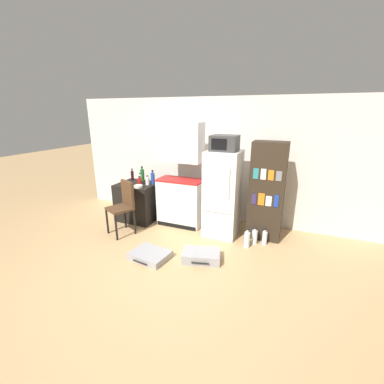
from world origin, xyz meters
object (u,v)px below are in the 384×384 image
Objects in this scene: bottle_ketchup_red at (140,181)px; bottle_clear_short at (140,178)px; chair at (124,203)px; water_bottle_front at (247,239)px; bottle_blue_soda at (153,178)px; bookshelf at (267,192)px; suitcase_large_flat at (150,255)px; kitchen_hutch at (180,179)px; water_bottle_back at (255,237)px; side_table at (138,201)px; bottle_milk_white at (148,181)px; microwave at (225,143)px; suitcase_small_flat at (201,256)px; bowl at (138,186)px; refrigerator at (223,194)px; bottle_green_tall at (142,175)px; bottle_wine_dark at (132,175)px; water_bottle_middle at (265,237)px.

bottle_clear_short is at bearing 120.08° from bottle_ketchup_red.
chair is 2.83× the size of water_bottle_front.
bottle_blue_soda is 2.21m from water_bottle_front.
bookshelf reaches higher than suitcase_large_flat.
bookshelf is 2.46m from bottle_ketchup_red.
water_bottle_back is at bearing -10.01° from kitchen_hutch.
bottle_ketchup_red reaches higher than water_bottle_back.
bottle_ketchup_red reaches higher than suitcase_large_flat.
suitcase_large_flat is at bearing -50.41° from side_table.
chair reaches higher than bottle_milk_white.
microwave reaches higher than water_bottle_front.
suitcase_small_flat is at bearing -128.45° from water_bottle_back.
kitchen_hutch is at bearing 0.78° from bottle_clear_short.
bookshelf is at bearing 9.40° from bowl.
refrigerator is 7.62× the size of bottle_clear_short.
refrigerator reaches higher than bottle_green_tall.
bottle_green_tall is 2.02m from suitcase_large_flat.
bowl is 1.52m from suitcase_large_flat.
suitcase_small_flat is (2.04, -1.20, -0.81)m from bottle_wine_dark.
bottle_blue_soda is 1.65× the size of bottle_ketchup_red.
bookshelf is 2.23m from bottle_blue_soda.
bottle_wine_dark is at bearing 157.74° from bottle_milk_white.
kitchen_hutch reaches higher than chair.
side_table is 1.74× the size of microwave.
side_table is 0.59m from bottle_wine_dark.
bookshelf is at bearing 1.69° from kitchen_hutch.
suitcase_large_flat is (1.02, -1.34, -0.81)m from bottle_clear_short.
bottle_wine_dark is 0.38× the size of suitcase_small_flat.
bottle_clear_short is 0.17m from bottle_ketchup_red.
bottle_blue_soda is at bearing -23.73° from bottle_green_tall.
side_table is 0.47m from bottle_ketchup_red.
microwave reaches higher than bottle_milk_white.
bottle_wine_dark is at bearing 173.66° from water_bottle_middle.
bookshelf reaches higher than bottle_blue_soda.
bottle_milk_white is 1.99m from suitcase_small_flat.
kitchen_hutch is 6.48× the size of water_bottle_back.
suitcase_small_flat is at bearing -34.45° from bottle_green_tall.
bookshelf is (2.55, 0.16, 0.47)m from side_table.
water_bottle_front is at bearing -11.77° from bottle_blue_soda.
suitcase_large_flat is (-1.52, -1.41, -0.81)m from bookshelf.
bowl is at bearing -51.20° from side_table.
microwave is at bearing 66.48° from suitcase_large_flat.
bottle_ketchup_red is 2.38m from water_bottle_front.
bowl is 0.54× the size of water_bottle_back.
microwave is 2.21× the size of bottle_clear_short.
suitcase_small_flat is at bearing -29.13° from side_table.
kitchen_hutch reaches higher than bottle_milk_white.
microwave is 1.66m from water_bottle_front.
bottle_milk_white is 0.37m from bottle_green_tall.
bookshelf reaches higher than refrigerator.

